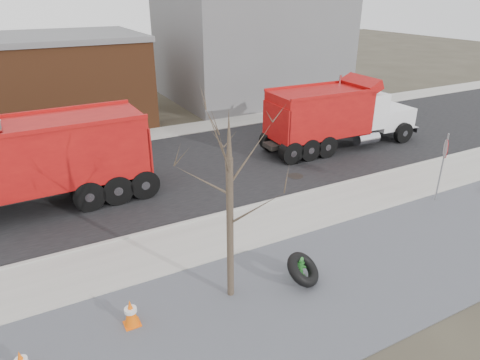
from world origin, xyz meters
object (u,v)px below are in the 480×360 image
fire_hydrant (299,268)px  dump_truck_red_b (38,160)px  truck_tire (303,269)px  dump_truck_red_a (337,114)px  stop_sign (444,156)px

fire_hydrant → dump_truck_red_b: bearing=149.8°
fire_hydrant → truck_tire: 0.27m
dump_truck_red_a → dump_truck_red_b: size_ratio=0.97×
fire_hydrant → dump_truck_red_a: size_ratio=0.09×
dump_truck_red_b → stop_sign: bearing=152.6°
dump_truck_red_b → fire_hydrant: bearing=124.6°
fire_hydrant → dump_truck_red_b: (-5.91, 8.20, 1.58)m
truck_tire → stop_sign: 8.00m
stop_sign → dump_truck_red_b: dump_truck_red_b is taller
stop_sign → dump_truck_red_b: 15.08m
fire_hydrant → dump_truck_red_a: (8.15, 8.32, 1.44)m
fire_hydrant → dump_truck_red_a: bearing=69.6°
stop_sign → fire_hydrant: bearing=167.7°
fire_hydrant → stop_sign: (7.62, 1.53, 1.53)m
fire_hydrant → dump_truck_red_b: 10.23m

